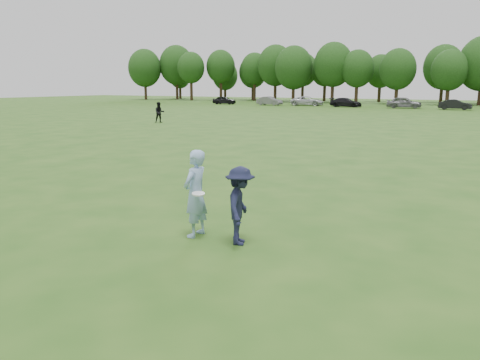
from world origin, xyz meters
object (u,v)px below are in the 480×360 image
(car_a, at_px, (224,100))
(player_far_a, at_px, (159,112))
(defender, at_px, (240,206))
(car_f, at_px, (455,105))
(car_e, at_px, (404,103))
(car_b, at_px, (269,101))
(thrower, at_px, (195,194))
(car_c, at_px, (307,101))
(car_d, at_px, (346,102))

(car_a, bearing_deg, player_far_a, -163.43)
(defender, distance_m, car_f, 58.09)
(car_e, distance_m, car_f, 6.50)
(player_far_a, relative_size, car_b, 0.43)
(player_far_a, bearing_deg, defender, -95.91)
(player_far_a, height_order, car_a, player_far_a)
(thrower, height_order, car_c, thrower)
(player_far_a, bearing_deg, car_f, 12.25)
(car_e, bearing_deg, player_far_a, 151.87)
(thrower, relative_size, car_f, 0.47)
(car_d, distance_m, car_e, 8.00)
(car_d, distance_m, car_f, 14.45)
(car_f, bearing_deg, defender, -178.87)
(thrower, bearing_deg, defender, 89.63)
(car_b, bearing_deg, car_c, -71.65)
(car_a, relative_size, car_d, 0.85)
(car_d, relative_size, car_e, 0.99)
(thrower, bearing_deg, car_e, -175.23)
(car_b, relative_size, car_f, 1.02)
(thrower, height_order, car_e, thrower)
(thrower, height_order, car_b, thrower)
(car_d, bearing_deg, thrower, -166.78)
(car_c, bearing_deg, car_e, -102.22)
(thrower, distance_m, car_c, 63.44)
(car_b, relative_size, car_e, 0.88)
(car_b, distance_m, car_c, 5.88)
(car_a, distance_m, car_b, 8.10)
(thrower, distance_m, car_f, 58.10)
(player_far_a, height_order, car_b, player_far_a)
(car_a, bearing_deg, thrower, -155.54)
(defender, bearing_deg, thrower, 69.57)
(thrower, xyz_separation_m, car_d, (-13.34, 59.00, -0.28))
(player_far_a, distance_m, car_e, 37.91)
(car_b, bearing_deg, car_e, -84.71)
(thrower, bearing_deg, car_c, -162.35)
(thrower, relative_size, car_a, 0.49)
(player_far_a, height_order, car_d, player_far_a)
(car_a, xyz_separation_m, car_f, (34.54, -0.83, 0.00))
(car_b, distance_m, car_e, 20.02)
(thrower, bearing_deg, car_d, -167.65)
(car_a, bearing_deg, car_c, -89.35)
(player_far_a, bearing_deg, car_d, 33.35)
(defender, xyz_separation_m, car_c, (-20.72, 60.32, -0.11))
(car_b, bearing_deg, defender, -150.93)
(car_c, relative_size, car_f, 1.26)
(player_far_a, bearing_deg, car_e, 21.38)
(car_a, distance_m, car_f, 34.55)
(player_far_a, relative_size, car_d, 0.38)
(defender, bearing_deg, car_b, 3.70)
(car_d, bearing_deg, car_a, 90.69)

